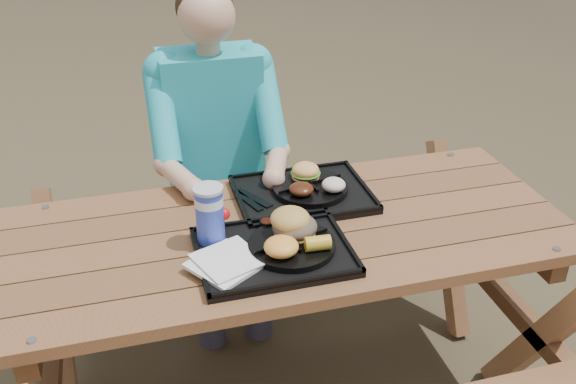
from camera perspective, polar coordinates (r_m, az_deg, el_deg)
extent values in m
cube|color=black|center=(1.91, -1.31, -5.42)|extent=(0.45, 0.35, 0.02)
cube|color=black|center=(2.20, 1.31, -0.29)|extent=(0.45, 0.35, 0.02)
cylinder|color=black|center=(1.90, 0.33, -4.76)|extent=(0.26, 0.26, 0.02)
cylinder|color=black|center=(2.21, 1.99, 0.38)|extent=(0.26, 0.26, 0.02)
cube|color=white|center=(1.84, -5.57, -6.29)|extent=(0.24, 0.24, 0.02)
cylinder|color=#172FB0|center=(1.92, -6.96, -2.10)|extent=(0.08, 0.08, 0.17)
cylinder|color=black|center=(2.00, -1.88, -2.89)|extent=(0.05, 0.05, 0.03)
cylinder|color=gold|center=(2.01, -0.73, -2.52)|extent=(0.05, 0.05, 0.03)
ellipsoid|color=#FFB043|center=(1.84, -0.61, -4.88)|extent=(0.10, 0.10, 0.05)
cube|color=black|center=(2.16, -3.10, -0.53)|extent=(0.11, 0.15, 0.01)
ellipsoid|color=#461D0E|center=(2.14, 1.20, 0.26)|extent=(0.08, 0.08, 0.04)
ellipsoid|color=silver|center=(2.16, 4.08, 0.65)|extent=(0.08, 0.08, 0.04)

